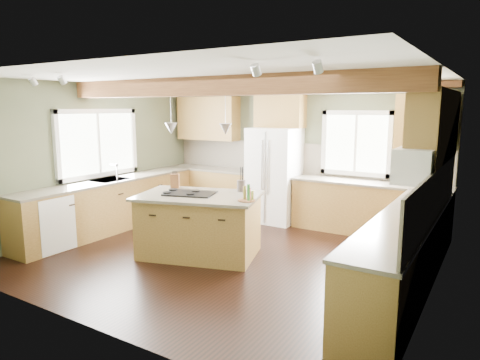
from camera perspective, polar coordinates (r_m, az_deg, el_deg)
The scene contains 37 objects.
floor at distance 6.50m, azimuth -1.83°, elevation -9.95°, with size 5.60×5.60×0.00m, color black.
ceiling at distance 6.14m, azimuth -1.96°, elevation 13.56°, with size 5.60×5.60×0.00m, color silver.
wall_back at distance 8.37m, azimuth 7.63°, elevation 3.53°, with size 5.60×5.60×0.00m, color #4A523A.
wall_left at distance 8.07m, azimuth -18.72°, elevation 2.87°, with size 5.00×5.00×0.00m, color #4A523A.
wall_right at distance 5.21m, azimuth 24.71°, elevation -0.99°, with size 5.00×5.00×0.00m, color #4A523A.
ceiling_beam at distance 5.97m, azimuth -2.99°, elevation 12.41°, with size 5.55×0.26×0.26m, color #522B17.
soffit_trim at distance 8.24m, azimuth 7.53°, elevation 12.07°, with size 5.55×0.20×0.10m, color #522B17.
backsplash_back at distance 8.37m, azimuth 7.57°, elevation 2.91°, with size 5.58×0.03×0.58m, color brown.
backsplash_right at distance 5.28m, azimuth 24.55°, elevation -1.85°, with size 0.03×3.70×0.58m, color brown.
base_cab_back_left at distance 9.12m, azimuth -3.60°, elevation -1.37°, with size 2.02×0.60×0.88m, color brown.
counter_back_left at distance 9.04m, azimuth -3.63°, elevation 1.49°, with size 2.06×0.64×0.04m, color #4C4738.
base_cab_back_right at distance 7.74m, azimuth 16.69°, elevation -3.76°, with size 2.62×0.60×0.88m, color brown.
counter_back_right at distance 7.65m, azimuth 16.86°, elevation -0.40°, with size 2.66×0.64×0.04m, color #4C4738.
base_cab_left at distance 8.02m, azimuth -16.74°, elevation -3.31°, with size 0.60×3.70×0.88m, color brown.
counter_left at distance 7.93m, azimuth -16.90°, elevation -0.07°, with size 0.64×3.74×0.04m, color #4C4738.
base_cab_right at distance 5.51m, azimuth 21.01°, elevation -9.44°, with size 0.60×3.70×0.88m, color brown.
counter_right at distance 5.38m, azimuth 21.31°, elevation -4.80°, with size 0.64×3.74×0.04m, color #4C4738.
upper_cab_back_left at distance 9.17m, azimuth -4.27°, elevation 8.19°, with size 1.40×0.35×0.90m, color brown.
upper_cab_over_fridge at distance 8.29m, azimuth 5.34°, elevation 9.40°, with size 0.96×0.35×0.70m, color brown.
upper_cab_right at distance 6.05m, azimuth 24.58°, elevation 6.59°, with size 0.35×2.20×0.90m, color brown.
upper_cab_back_corner at distance 7.51m, azimuth 23.52°, elevation 7.10°, with size 0.90×0.35×0.90m, color brown.
window_left at distance 8.06m, azimuth -18.45°, elevation 4.67°, with size 0.04×1.60×1.05m, color white.
window_back at distance 7.93m, azimuth 15.24°, elevation 4.75°, with size 1.10×0.04×1.00m, color white.
sink at distance 7.93m, azimuth -16.91°, elevation -0.03°, with size 0.50×0.65×0.03m, color #262628.
faucet at distance 7.77m, azimuth -16.08°, elevation 0.91°, with size 0.02×0.02×0.28m, color #B2B2B7.
dishwasher at distance 7.24m, azimuth -24.40°, elevation -5.22°, with size 0.60×0.60×0.84m, color white.
oven at distance 4.33m, azimuth 17.49°, elevation -14.71°, with size 0.60×0.72×0.84m, color white.
microwave at distance 5.15m, azimuth 22.41°, elevation 1.88°, with size 0.40×0.70×0.38m, color white.
pendant_left at distance 6.33m, azimuth -9.17°, elevation 6.80°, with size 0.18×0.18×0.16m, color #B2B2B7.
pendant_right at distance 6.05m, azimuth -1.95°, elevation 6.79°, with size 0.18×0.18×0.16m, color #B2B2B7.
refrigerator at distance 8.21m, azimuth 4.57°, elevation 0.65°, with size 0.90×0.74×1.80m, color white.
island at distance 6.42m, azimuth -5.43°, elevation -6.14°, with size 1.65×1.01×0.88m, color brown.
island_top at distance 6.31m, azimuth -5.49°, elevation -2.12°, with size 1.76×1.12×0.04m, color #4C4738.
cooktop at distance 6.35m, azimuth -6.66°, elevation -1.79°, with size 0.71×0.48×0.02m, color black.
knife_block at distance 6.86m, azimuth -8.66°, elevation -0.12°, with size 0.13×0.10×0.22m, color brown.
utensil_crock at distance 6.48m, azimuth 0.17°, elevation -0.79°, with size 0.13×0.13×0.17m, color #403633.
bottle_tray at distance 5.83m, azimuth 0.89°, elevation -1.72°, with size 0.24×0.24×0.22m, color brown, non-canonical shape.
Camera 1 is at (3.39, -5.10, 2.18)m, focal length 32.00 mm.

